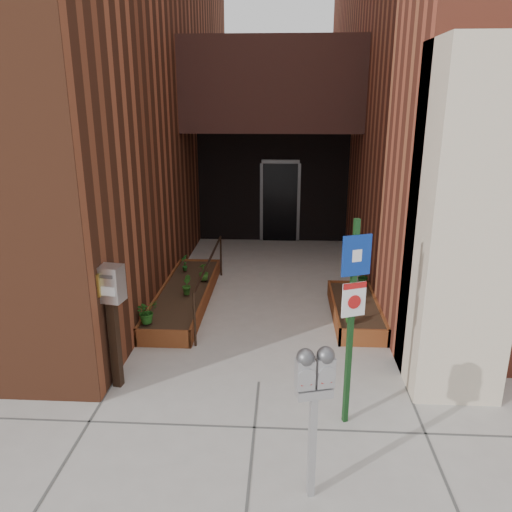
# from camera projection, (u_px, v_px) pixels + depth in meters

# --- Properties ---
(ground) EXTENTS (80.00, 80.00, 0.00)m
(ground) POSITION_uv_depth(u_px,v_px,m) (259.00, 382.00, 6.86)
(ground) COLOR #9E9991
(ground) RESTS_ON ground
(architecture) EXTENTS (20.00, 14.60, 10.00)m
(architecture) POSITION_uv_depth(u_px,v_px,m) (266.00, 44.00, 11.93)
(architecture) COLOR brown
(architecture) RESTS_ON ground
(planter_left) EXTENTS (0.90, 3.60, 0.30)m
(planter_left) POSITION_uv_depth(u_px,v_px,m) (185.00, 297.00, 9.48)
(planter_left) COLOR brown
(planter_left) RESTS_ON ground
(planter_right) EXTENTS (0.80, 2.20, 0.30)m
(planter_right) POSITION_uv_depth(u_px,v_px,m) (355.00, 311.00, 8.83)
(planter_right) COLOR brown
(planter_right) RESTS_ON ground
(handrail) EXTENTS (0.04, 3.34, 0.90)m
(handrail) POSITION_uv_depth(u_px,v_px,m) (209.00, 267.00, 9.22)
(handrail) COLOR black
(handrail) RESTS_ON ground
(parking_meter) EXTENTS (0.37, 0.22, 1.61)m
(parking_meter) POSITION_uv_depth(u_px,v_px,m) (315.00, 384.00, 4.54)
(parking_meter) COLOR #A5A5A7
(parking_meter) RESTS_ON ground
(sign_post) EXTENTS (0.33, 0.15, 2.51)m
(sign_post) POSITION_uv_depth(u_px,v_px,m) (353.00, 303.00, 5.56)
(sign_post) COLOR #153A18
(sign_post) RESTS_ON ground
(payment_dropbox) EXTENTS (0.38, 0.31, 1.72)m
(payment_dropbox) POSITION_uv_depth(u_px,v_px,m) (111.00, 301.00, 6.42)
(payment_dropbox) COLOR black
(payment_dropbox) RESTS_ON ground
(shrub_left_a) EXTENTS (0.49, 0.49, 0.38)m
(shrub_left_a) POSITION_uv_depth(u_px,v_px,m) (147.00, 311.00, 7.94)
(shrub_left_a) COLOR #225F1B
(shrub_left_a) RESTS_ON planter_left
(shrub_left_b) EXTENTS (0.23, 0.23, 0.35)m
(shrub_left_b) POSITION_uv_depth(u_px,v_px,m) (186.00, 285.00, 9.10)
(shrub_left_b) COLOR #225418
(shrub_left_b) RESTS_ON planter_left
(shrub_left_c) EXTENTS (0.27, 0.27, 0.35)m
(shrub_left_c) POSITION_uv_depth(u_px,v_px,m) (204.00, 272.00, 9.81)
(shrub_left_c) COLOR #285919
(shrub_left_c) RESTS_ON planter_left
(shrub_left_d) EXTENTS (0.24, 0.24, 0.34)m
(shrub_left_d) POSITION_uv_depth(u_px,v_px,m) (185.00, 263.00, 10.36)
(shrub_left_d) COLOR #1A5B1A
(shrub_left_d) RESTS_ON planter_left
(shrub_right_a) EXTENTS (0.23, 0.23, 0.32)m
(shrub_right_a) POSITION_uv_depth(u_px,v_px,m) (350.00, 313.00, 7.96)
(shrub_right_a) COLOR #1E5F1B
(shrub_right_a) RESTS_ON planter_right
(shrub_right_b) EXTENTS (0.20, 0.20, 0.30)m
(shrub_right_b) POSITION_uv_depth(u_px,v_px,m) (352.00, 298.00, 8.57)
(shrub_right_b) COLOR #1E5016
(shrub_right_b) RESTS_ON planter_right
(shrub_right_c) EXTENTS (0.38, 0.38, 0.32)m
(shrub_right_c) POSITION_uv_depth(u_px,v_px,m) (363.00, 277.00, 9.58)
(shrub_right_c) COLOR #165017
(shrub_right_c) RESTS_ON planter_right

